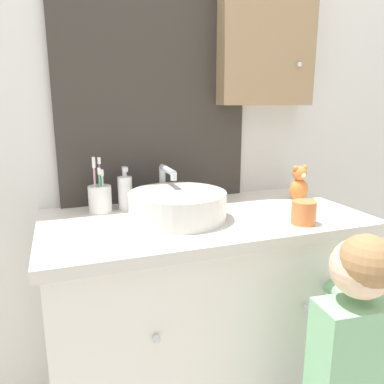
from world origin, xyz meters
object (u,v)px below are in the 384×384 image
at_px(sink_basin, 178,204).
at_px(toothbrush_holder, 100,197).
at_px(soap_dispenser, 125,192).
at_px(child_figure, 349,372).
at_px(teddy_bear, 299,184).
at_px(drinking_cup, 304,213).

xyz_separation_m(sink_basin, toothbrush_holder, (-0.24, 0.17, 0.00)).
distance_m(soap_dispenser, child_figure, 0.90).
height_order(soap_dispenser, child_figure, soap_dispenser).
relative_size(sink_basin, teddy_bear, 2.71).
height_order(sink_basin, toothbrush_holder, toothbrush_holder).
distance_m(sink_basin, child_figure, 0.70).
xyz_separation_m(sink_basin, soap_dispenser, (-0.14, 0.17, 0.01)).
bearing_deg(soap_dispenser, toothbrush_holder, -175.23).
bearing_deg(child_figure, soap_dispenser, 127.11).
bearing_deg(teddy_bear, child_figure, -109.52).
height_order(toothbrush_holder, drinking_cup, toothbrush_holder).
xyz_separation_m(soap_dispenser, drinking_cup, (0.51, -0.37, -0.03)).
bearing_deg(teddy_bear, sink_basin, -171.67).
bearing_deg(child_figure, toothbrush_holder, 132.31).
bearing_deg(teddy_bear, soap_dispenser, 171.96).
relative_size(sink_basin, toothbrush_holder, 1.93).
bearing_deg(drinking_cup, toothbrush_holder, 149.14).
bearing_deg(child_figure, sink_basin, 126.11).
height_order(child_figure, teddy_bear, teddy_bear).
bearing_deg(drinking_cup, teddy_bear, 57.52).
height_order(child_figure, drinking_cup, drinking_cup).
distance_m(child_figure, drinking_cup, 0.47).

